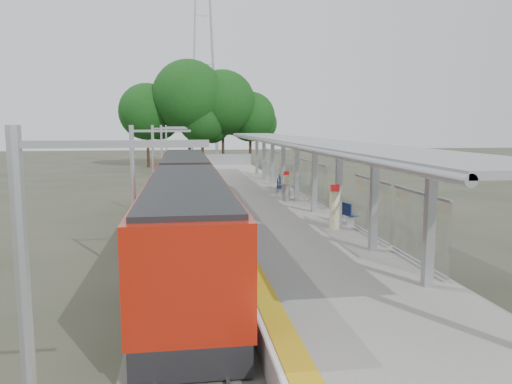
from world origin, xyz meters
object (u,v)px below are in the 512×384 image
(bench_mid, at_px, (279,185))
(litter_bin, at_px, (286,192))
(train, at_px, (186,198))
(bench_far, at_px, (281,181))
(bench_near, at_px, (345,212))
(info_pillar_near, at_px, (335,210))
(info_pillar_far, at_px, (286,187))

(bench_mid, xyz_separation_m, litter_bin, (-0.17, -3.02, -0.03))
(train, height_order, litter_bin, train)
(bench_mid, xyz_separation_m, bench_far, (0.59, 2.36, -0.01))
(bench_near, height_order, info_pillar_near, info_pillar_near)
(info_pillar_far, relative_size, litter_bin, 1.68)
(info_pillar_far, bearing_deg, bench_near, -99.60)
(train, distance_m, litter_bin, 7.89)
(bench_mid, relative_size, info_pillar_near, 0.79)
(train, height_order, bench_near, train)
(bench_near, relative_size, litter_bin, 1.48)
(info_pillar_near, xyz_separation_m, info_pillar_far, (-0.27, 8.78, -0.10))
(bench_far, bearing_deg, litter_bin, -90.37)
(info_pillar_near, bearing_deg, bench_mid, 90.46)
(info_pillar_far, xyz_separation_m, litter_bin, (-0.12, -0.57, -0.22))
(train, bearing_deg, bench_far, 58.03)
(bench_mid, bearing_deg, bench_near, -72.69)
(bench_near, height_order, bench_mid, bench_mid)
(bench_far, bearing_deg, bench_near, -80.09)
(bench_near, relative_size, info_pillar_far, 0.88)
(bench_far, bearing_deg, info_pillar_far, -89.89)
(train, height_order, bench_far, train)
(litter_bin, bearing_deg, info_pillar_near, -87.25)
(litter_bin, bearing_deg, info_pillar_far, 77.97)
(bench_mid, height_order, litter_bin, litter_bin)
(bench_far, xyz_separation_m, info_pillar_far, (-0.64, -4.81, 0.21))
(bench_near, distance_m, info_pillar_far, 7.70)
(bench_far, bearing_deg, info_pillar_near, -83.87)
(train, relative_size, bench_mid, 18.40)
(train, height_order, info_pillar_near, train)
(bench_mid, distance_m, info_pillar_far, 2.45)
(train, distance_m, bench_far, 12.53)
(bench_mid, xyz_separation_m, info_pillar_near, (0.22, -11.22, 0.30))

